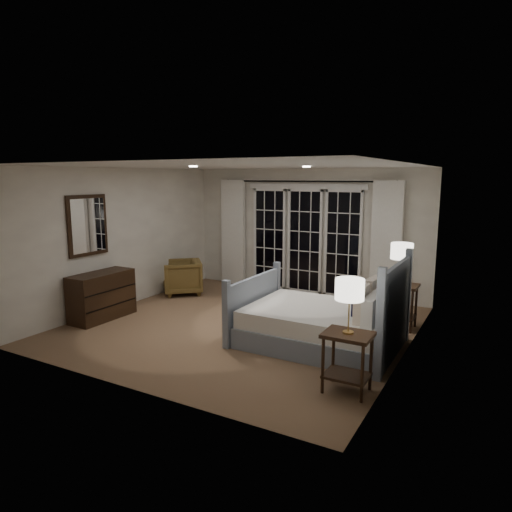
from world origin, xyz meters
The scene contains 20 objects.
floor centered at (0.00, 0.00, 0.00)m, with size 5.00×5.00×0.00m, color brown.
ceiling centered at (0.00, 0.00, 2.50)m, with size 5.00×5.00×0.00m, color silver.
wall_left centered at (-2.50, 0.00, 1.25)m, with size 0.02×5.00×2.50m, color white.
wall_right centered at (2.50, 0.00, 1.25)m, with size 0.02×5.00×2.50m, color white.
wall_back centered at (0.00, 2.50, 1.25)m, with size 5.00×0.02×2.50m, color white.
wall_front centered at (0.00, -2.50, 1.25)m, with size 5.00×0.02×2.50m, color white.
french_doors centered at (0.00, 2.46, 1.09)m, with size 2.50×0.04×2.20m.
curtain_rod centered at (0.00, 2.40, 2.25)m, with size 0.03×0.03×3.50m, color black.
curtain_left centered at (-1.65, 2.38, 1.15)m, with size 0.55×0.10×2.25m, color white.
curtain_right centered at (1.65, 2.38, 1.15)m, with size 0.55×0.10×2.25m, color white.
downlight_a centered at (0.80, 0.60, 2.49)m, with size 0.12×0.12×0.01m, color white.
downlight_b centered at (-0.60, -0.40, 2.49)m, with size 0.12×0.12×0.01m, color white.
bed centered at (1.42, -0.17, 0.32)m, with size 2.14×1.53×1.24m.
nightstand_left centered at (2.16, -1.39, 0.44)m, with size 0.52×0.41×0.67m.
nightstand_right centered at (2.19, 1.10, 0.46)m, with size 0.54×0.43×0.70m.
lamp_left centered at (2.16, -1.39, 1.15)m, with size 0.31×0.31×0.60m.
lamp_right centered at (2.19, 1.10, 1.21)m, with size 0.33×0.33×0.64m.
armchair centered at (-2.10, 1.15, 0.34)m, with size 0.73×0.75×0.69m, color brown.
dresser centered at (-2.23, -0.82, 0.39)m, with size 0.47×1.10×0.78m.
mirror centered at (-2.47, -0.82, 1.55)m, with size 0.05×0.85×1.00m.
Camera 1 is at (3.59, -5.98, 2.34)m, focal length 32.00 mm.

